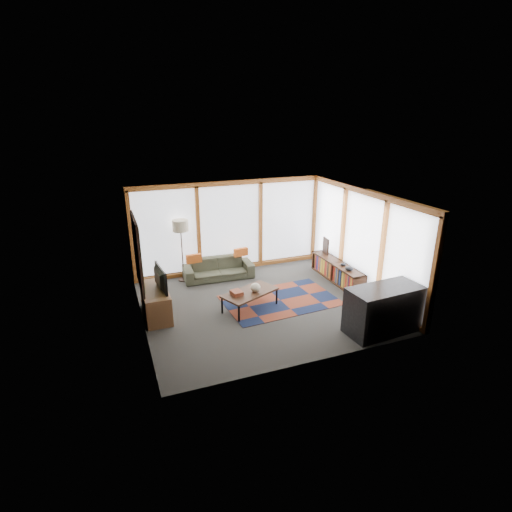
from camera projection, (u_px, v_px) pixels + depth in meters
name	position (u px, v px, depth m)	size (l,w,h in m)	color
ground	(262.00, 304.00, 9.56)	(5.50, 5.50, 0.00)	#32322F
room_envelope	(273.00, 234.00, 9.70)	(5.52, 5.02, 2.62)	#3F352C
rug	(280.00, 300.00, 9.76)	(2.69, 1.73, 0.01)	maroon
sofa	(218.00, 268.00, 11.00)	(1.90, 0.74, 0.56)	#343627
pillow_left	(194.00, 259.00, 10.62)	(0.41, 0.12, 0.23)	#C4561D
pillow_right	(241.00, 252.00, 11.12)	(0.40, 0.12, 0.22)	#C4561D
floor_lamp	(182.00, 251.00, 10.67)	(0.43, 0.43, 1.70)	#31231B
coffee_table	(250.00, 300.00, 9.29)	(1.30, 0.65, 0.43)	#2F2212
book_stack	(237.00, 293.00, 9.05)	(0.22, 0.28, 0.09)	brown
vase	(255.00, 288.00, 9.18)	(0.24, 0.24, 0.21)	beige
bookshelf	(337.00, 272.00, 10.81)	(0.39, 2.13, 0.53)	#2F2212
bowl_a	(349.00, 268.00, 10.17)	(0.22, 0.22, 0.11)	black
bowl_b	(343.00, 264.00, 10.50)	(0.15, 0.15, 0.07)	black
shelf_picture	(326.00, 246.00, 11.33)	(0.04, 0.35, 0.46)	black
tv_console	(156.00, 303.00, 8.93)	(0.54, 1.30, 0.65)	brown
television	(157.00, 279.00, 8.72)	(0.90, 0.12, 0.52)	black
bar_counter	(383.00, 310.00, 8.25)	(1.56, 0.73, 0.99)	black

